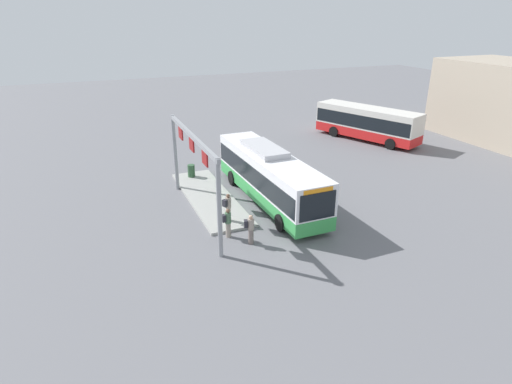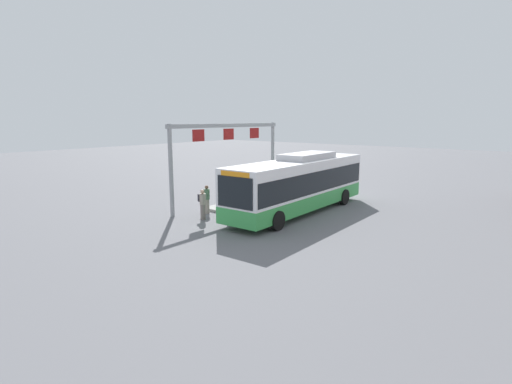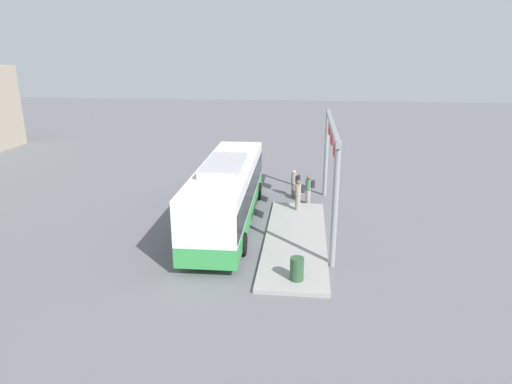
# 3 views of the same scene
# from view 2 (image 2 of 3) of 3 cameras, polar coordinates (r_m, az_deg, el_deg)

# --- Properties ---
(ground_plane) EXTENTS (120.00, 120.00, 0.00)m
(ground_plane) POSITION_cam_2_polar(r_m,az_deg,el_deg) (23.88, 6.11, -2.88)
(ground_plane) COLOR slate
(platform_curb) EXTENTS (10.00, 2.80, 0.16)m
(platform_curb) POSITION_cam_2_polar(r_m,az_deg,el_deg) (27.25, 1.96, -1.00)
(platform_curb) COLOR #9E9E99
(platform_curb) RESTS_ON ground
(bus_main) EXTENTS (11.73, 2.88, 3.46)m
(bus_main) POSITION_cam_2_polar(r_m,az_deg,el_deg) (23.53, 6.21, 1.42)
(bus_main) COLOR green
(bus_main) RESTS_ON ground
(person_boarding) EXTENTS (0.46, 0.59, 1.67)m
(person_boarding) POSITION_cam_2_polar(r_m,az_deg,el_deg) (22.07, -7.65, -1.65)
(person_boarding) COLOR slate
(person_boarding) RESTS_ON ground
(person_waiting_near) EXTENTS (0.50, 0.60, 1.67)m
(person_waiting_near) POSITION_cam_2_polar(r_m,az_deg,el_deg) (24.15, -3.53, -0.15)
(person_waiting_near) COLOR gray
(person_waiting_near) RESTS_ON platform_curb
(person_waiting_mid) EXTENTS (0.37, 0.55, 1.67)m
(person_waiting_mid) POSITION_cam_2_polar(r_m,az_deg,el_deg) (23.46, -7.09, -0.92)
(person_waiting_mid) COLOR gray
(person_waiting_mid) RESTS_ON ground
(platform_sign_gantry) EXTENTS (10.00, 0.24, 5.20)m
(platform_sign_gantry) POSITION_cam_2_polar(r_m,az_deg,el_deg) (25.93, -3.91, 6.68)
(platform_sign_gantry) COLOR gray
(platform_sign_gantry) RESTS_ON ground
(trash_bin) EXTENTS (0.52, 0.52, 0.90)m
(trash_bin) POSITION_cam_2_polar(r_m,az_deg,el_deg) (30.53, 6.25, 1.19)
(trash_bin) COLOR #2D5133
(trash_bin) RESTS_ON platform_curb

